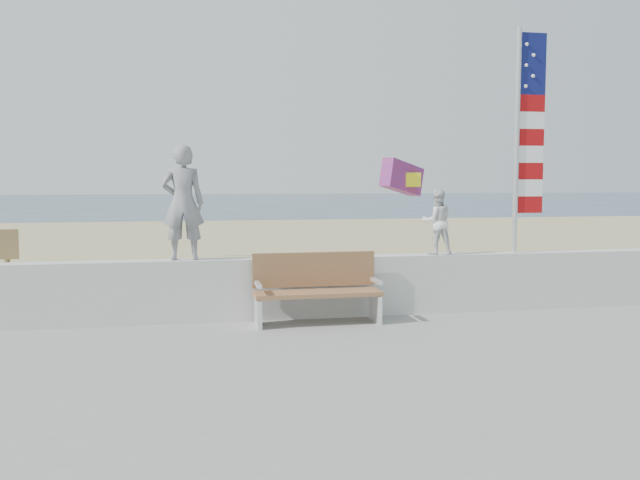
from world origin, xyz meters
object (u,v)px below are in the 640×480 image
(bench, at_px, (316,288))
(adult, at_px, (183,203))
(flag, at_px, (524,131))
(child, at_px, (437,222))

(bench, bearing_deg, adult, 166.22)
(adult, height_order, bench, adult)
(bench, distance_m, flag, 4.15)
(bench, bearing_deg, flag, 7.57)
(adult, bearing_deg, child, -177.37)
(adult, xyz_separation_m, flag, (5.27, -0.00, 1.09))
(bench, xyz_separation_m, flag, (3.42, 0.45, 2.30))
(bench, bearing_deg, child, 12.87)
(child, bearing_deg, adult, 2.36)
(adult, distance_m, flag, 5.38)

